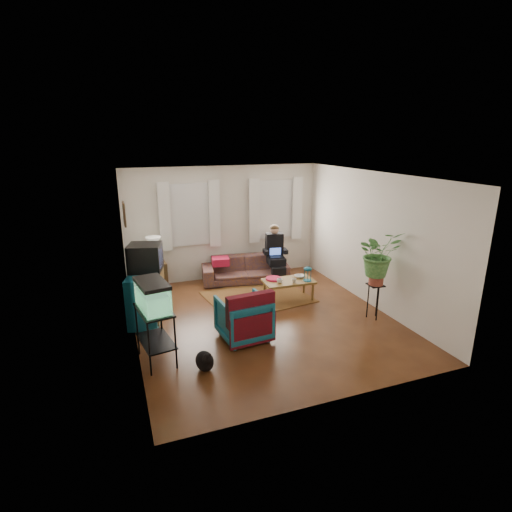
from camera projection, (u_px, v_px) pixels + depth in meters
name	position (u px, v px, depth m)	size (l,w,h in m)	color
floor	(264.00, 319.00, 7.31)	(4.50, 5.00, 0.01)	#4F2B14
ceiling	(264.00, 175.00, 6.57)	(4.50, 5.00, 0.01)	white
wall_back	(224.00, 223.00, 9.18)	(4.50, 0.01, 2.60)	silver
wall_front	(342.00, 306.00, 4.69)	(4.50, 0.01, 2.60)	silver
wall_left	(129.00, 265.00, 6.19)	(0.01, 5.00, 2.60)	silver
wall_right	(372.00, 240.00, 7.69)	(0.01, 5.00, 2.60)	silver
window_left	(190.00, 215.00, 8.83)	(1.08, 0.04, 1.38)	white
window_right	(275.00, 209.00, 9.51)	(1.08, 0.04, 1.38)	white
curtains_left	(190.00, 216.00, 8.76)	(1.36, 0.06, 1.50)	white
curtains_right	(276.00, 210.00, 9.44)	(1.36, 0.06, 1.50)	white
picture_frame	(125.00, 214.00, 6.78)	(0.04, 0.32, 0.40)	#3D2616
area_rug	(257.00, 297.00, 8.31)	(2.00, 1.60, 0.01)	maroon
sofa	(245.00, 265.00, 9.16)	(1.95, 0.77, 0.76)	brown
seated_person	(275.00, 255.00, 9.23)	(0.49, 0.60, 1.17)	black
side_table	(156.00, 276.00, 8.64)	(0.43, 0.43, 0.63)	#392515
table_lamp	(154.00, 250.00, 8.47)	(0.32, 0.32, 0.57)	white
dresser	(146.00, 296.00, 7.18)	(0.51, 1.01, 0.91)	#136F73
crt_tv	(145.00, 258.00, 7.08)	(0.56, 0.51, 0.49)	black
aquarium_stand	(156.00, 336.00, 5.83)	(0.42, 0.75, 0.84)	black
aquarium	(153.00, 295.00, 5.65)	(0.37, 0.68, 0.44)	#7FD899
black_cat	(205.00, 359.00, 5.69)	(0.26, 0.39, 0.34)	black
armchair	(243.00, 316.00, 6.54)	(0.77, 0.72, 0.79)	#115669
serape_throw	(251.00, 314.00, 6.23)	(0.79, 0.18, 0.65)	#9E0A0A
coffee_table	(288.00, 290.00, 8.14)	(1.02, 0.56, 0.42)	brown
cup_a	(280.00, 281.00, 7.91)	(0.11, 0.11, 0.09)	white
cup_b	(294.00, 281.00, 7.93)	(0.09, 0.09, 0.09)	beige
bowl	(299.00, 276.00, 8.24)	(0.20, 0.20, 0.05)	white
snack_tray	(273.00, 279.00, 8.12)	(0.31, 0.31, 0.04)	#B21414
birdcage	(308.00, 274.00, 8.01)	(0.17, 0.17, 0.30)	#115B6B
plant_stand	(374.00, 301.00, 7.28)	(0.28, 0.28, 0.66)	black
potted_plant	(378.00, 260.00, 7.06)	(0.75, 0.65, 0.83)	#599947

